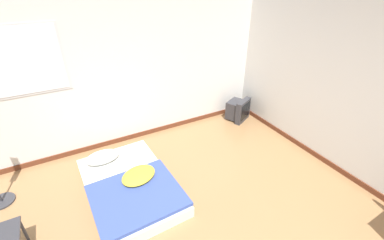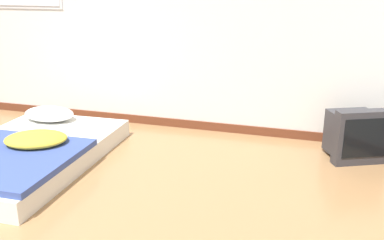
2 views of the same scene
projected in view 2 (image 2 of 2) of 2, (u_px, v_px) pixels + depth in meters
name	position (u px, v px, depth m)	size (l,w,h in m)	color
wall_back	(127.00, 3.00, 4.45)	(7.80, 0.08, 2.60)	silver
mattress_bed	(25.00, 151.00, 3.67)	(1.22, 1.84, 0.31)	silver
crt_tv	(355.00, 134.00, 3.75)	(0.55, 0.53, 0.48)	#333338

